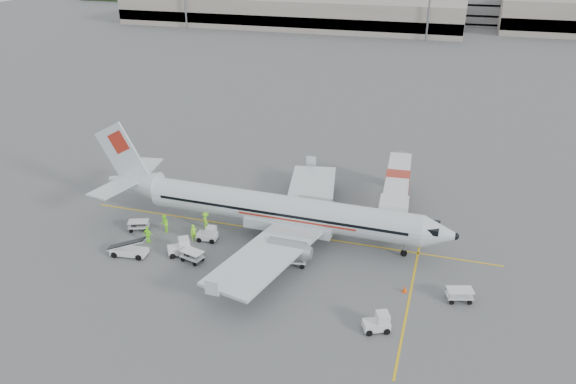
# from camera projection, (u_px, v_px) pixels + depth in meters

# --- Properties ---
(ground) EXTENTS (360.00, 360.00, 0.00)m
(ground) POSITION_uv_depth(u_px,v_px,m) (282.00, 233.00, 58.78)
(ground) COLOR #56595B
(stripe_lead) EXTENTS (44.00, 0.20, 0.01)m
(stripe_lead) POSITION_uv_depth(u_px,v_px,m) (282.00, 232.00, 58.78)
(stripe_lead) COLOR yellow
(stripe_lead) RESTS_ON ground
(stripe_cross) EXTENTS (0.20, 20.00, 0.01)m
(stripe_cross) POSITION_uv_depth(u_px,v_px,m) (409.00, 300.00, 48.11)
(stripe_cross) COLOR yellow
(stripe_cross) RESTS_ON ground
(terminal_west) EXTENTS (110.00, 22.00, 9.00)m
(terminal_west) POSITION_uv_depth(u_px,v_px,m) (287.00, 12.00, 179.95)
(terminal_west) COLOR gray
(terminal_west) RESTS_ON ground
(parking_garage) EXTENTS (62.00, 24.00, 14.00)m
(parking_garage) POSITION_uv_depth(u_px,v_px,m) (500.00, 1.00, 187.34)
(parking_garage) COLOR slate
(parking_garage) RESTS_ON ground
(treeline) EXTENTS (300.00, 3.00, 6.00)m
(treeline) POSITION_uv_depth(u_px,v_px,m) (426.00, 5.00, 208.73)
(treeline) COLOR black
(treeline) RESTS_ON ground
(mast_center) EXTENTS (3.20, 1.20, 22.00)m
(mast_center) POSITION_uv_depth(u_px,v_px,m) (430.00, 0.00, 154.72)
(mast_center) COLOR slate
(mast_center) RESTS_ON ground
(aircraft) EXTENTS (37.75, 29.86, 10.25)m
(aircraft) POSITION_uv_depth(u_px,v_px,m) (281.00, 191.00, 55.97)
(aircraft) COLOR silver
(aircraft) RESTS_ON ground
(jet_bridge) EXTENTS (4.47, 17.51, 4.55)m
(jet_bridge) POSITION_uv_depth(u_px,v_px,m) (397.00, 192.00, 62.45)
(jet_bridge) COLOR silver
(jet_bridge) RESTS_ON ground
(belt_loader) EXTENTS (4.82, 2.27, 2.52)m
(belt_loader) POSITION_uv_depth(u_px,v_px,m) (128.00, 244.00, 54.15)
(belt_loader) COLOR silver
(belt_loader) RESTS_ON ground
(tug_fore) EXTENTS (2.38, 1.94, 1.60)m
(tug_fore) POSITION_uv_depth(u_px,v_px,m) (377.00, 322.00, 44.14)
(tug_fore) COLOR silver
(tug_fore) RESTS_ON ground
(tug_mid) EXTENTS (2.11, 1.34, 1.55)m
(tug_mid) POSITION_uv_depth(u_px,v_px,m) (207.00, 234.00, 57.01)
(tug_mid) COLOR silver
(tug_mid) RESTS_ON ground
(tug_aft) EXTENTS (2.53, 2.27, 1.70)m
(tug_aft) POSITION_uv_depth(u_px,v_px,m) (179.00, 247.00, 54.51)
(tug_aft) COLOR silver
(tug_aft) RESTS_ON ground
(cart_loaded_a) EXTENTS (2.44, 1.82, 1.13)m
(cart_loaded_a) POSITION_uv_depth(u_px,v_px,m) (192.00, 256.00, 53.49)
(cart_loaded_a) COLOR silver
(cart_loaded_a) RESTS_ON ground
(cart_loaded_b) EXTENTS (2.39, 1.89, 1.09)m
(cart_loaded_b) POSITION_uv_depth(u_px,v_px,m) (139.00, 226.00, 59.02)
(cart_loaded_b) COLOR silver
(cart_loaded_b) RESTS_ON ground
(cart_empty_a) EXTENTS (2.57, 1.80, 1.23)m
(cart_empty_a) POSITION_uv_depth(u_px,v_px,m) (294.00, 259.00, 52.88)
(cart_empty_a) COLOR silver
(cart_empty_a) RESTS_ON ground
(cart_empty_b) EXTENTS (2.47, 1.87, 1.14)m
(cart_empty_b) POSITION_uv_depth(u_px,v_px,m) (459.00, 295.00, 47.80)
(cart_empty_b) COLOR silver
(cart_empty_b) RESTS_ON ground
(cone_nose) EXTENTS (0.41, 0.41, 0.66)m
(cone_nose) POSITION_uv_depth(u_px,v_px,m) (405.00, 289.00, 49.03)
(cone_nose) COLOR #F64E08
(cone_nose) RESTS_ON ground
(cone_port) EXTENTS (0.33, 0.33, 0.53)m
(cone_port) POSITION_uv_depth(u_px,v_px,m) (303.00, 178.00, 70.99)
(cone_port) COLOR #F64E08
(cone_port) RESTS_ON ground
(cone_stbd) EXTENTS (0.44, 0.44, 0.71)m
(cone_stbd) POSITION_uv_depth(u_px,v_px,m) (210.00, 288.00, 49.09)
(cone_stbd) COLOR #F64E08
(cone_stbd) RESTS_ON ground
(crew_a) EXTENTS (0.76, 0.72, 1.76)m
(crew_a) POSITION_uv_depth(u_px,v_px,m) (194.00, 233.00, 56.99)
(crew_a) COLOR #84EC1F
(crew_a) RESTS_ON ground
(crew_b) EXTENTS (1.09, 1.17, 1.93)m
(crew_b) POSITION_uv_depth(u_px,v_px,m) (165.00, 224.00, 58.55)
(crew_b) COLOR #84EC1F
(crew_b) RESTS_ON ground
(crew_c) EXTENTS (1.36, 1.39, 1.91)m
(crew_c) POSITION_uv_depth(u_px,v_px,m) (206.00, 220.00, 59.23)
(crew_c) COLOR #84EC1F
(crew_c) RESTS_ON ground
(crew_d) EXTENTS (1.06, 0.45, 1.80)m
(crew_d) POSITION_uv_depth(u_px,v_px,m) (148.00, 235.00, 56.57)
(crew_d) COLOR #84EC1F
(crew_d) RESTS_ON ground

